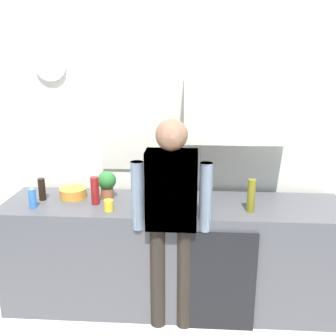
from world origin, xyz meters
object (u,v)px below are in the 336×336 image
Objects in this scene: dish_soap at (32,198)px; bottle_dark_sauce at (42,189)px; bottle_olive_oil at (251,196)px; coffee_maker at (167,184)px; mixing_bowl at (73,193)px; potted_plant at (107,183)px; cup_yellow_cup at (109,205)px; person_at_sink at (171,210)px; person_guest at (171,210)px; bottle_red_vinegar at (95,191)px.

bottle_dark_sauce is at bearing 87.69° from dish_soap.
bottle_olive_oil is at bearing -4.97° from bottle_dark_sauce.
bottle_olive_oil is at bearing -14.97° from coffee_maker.
bottle_olive_oil is at bearing 1.10° from dish_soap.
bottle_dark_sauce is 1.65m from bottle_olive_oil.
potted_plant reaches higher than mixing_bowl.
bottle_olive_oil reaches higher than potted_plant.
bottle_olive_oil is at bearing 2.95° from cup_yellow_cup.
bottle_olive_oil is 1.39× the size of dish_soap.
bottle_dark_sauce is at bearing 161.33° from cup_yellow_cup.
bottle_olive_oil is 0.16× the size of person_at_sink.
dish_soap is at bearing -155.55° from potted_plant.
potted_plant is (-1.13, 0.21, 0.01)m from bottle_olive_oil.
cup_yellow_cup is at bearing 175.43° from person_at_sink.
mixing_bowl is (-0.77, 0.04, -0.11)m from coffee_maker.
potted_plant is (-0.49, 0.04, -0.01)m from coffee_maker.
cup_yellow_cup is (-1.06, -0.05, -0.08)m from bottle_olive_oil.
dish_soap is at bearing 177.78° from cup_yellow_cup.
bottle_olive_oil is 0.61m from person_at_sink.
cup_yellow_cup is (-0.42, -0.23, -0.10)m from coffee_maker.
person_at_sink reaches higher than coffee_maker.
dish_soap is 1.08m from person_guest.
bottle_dark_sauce is 0.82× the size of mixing_bowl.
bottle_olive_oil reaches higher than mixing_bowl.
bottle_olive_oil is at bearing -10.39° from potted_plant.
coffee_maker is 0.36m from person_at_sink.
person_guest is at bearing -163.73° from bottle_olive_oil.
mixing_bowl is 0.91m from person_guest.
mixing_bowl is at bearing -0.30° from person_guest.
dish_soap is (-0.01, -0.17, -0.01)m from bottle_dark_sauce.
person_at_sink is (0.06, -0.34, -0.08)m from coffee_maker.
person_guest is (-0.58, -0.17, -0.06)m from bottle_olive_oil.
person_at_sink is at bearing -7.36° from dish_soap.
coffee_maker is at bearing 9.39° from bottle_red_vinegar.
coffee_maker reaches higher than potted_plant.
bottle_dark_sauce reaches higher than mixing_bowl.
person_guest is at bearing -16.41° from bottle_dark_sauce.
coffee_maker is 1.50× the size of mixing_bowl.
bottle_red_vinegar is at bearing 2.11° from person_guest.
coffee_maker is at bearing -56.01° from person_guest.
person_at_sink is 0.00m from person_guest.
coffee_maker is at bearing 165.03° from bottle_olive_oil.
bottle_red_vinegar is (0.45, -0.06, 0.02)m from bottle_dark_sauce.
bottle_olive_oil is 1.65m from dish_soap.
cup_yellow_cup is 0.28m from potted_plant.
person_at_sink is at bearing -80.30° from coffee_maker.
coffee_maker is 3.88× the size of cup_yellow_cup.
person_at_sink is (1.06, -0.31, -0.02)m from bottle_dark_sauce.
bottle_olive_oil is 2.94× the size of cup_yellow_cup.
potted_plant is at bearing 24.45° from dish_soap.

